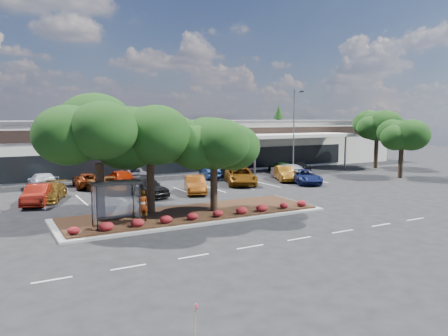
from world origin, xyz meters
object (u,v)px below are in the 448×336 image
light_pole (294,139)px  survey_stake (196,317)px  car_0 (38,195)px  car_1 (50,192)px

light_pole → survey_stake: 37.10m
car_0 → light_pole: bearing=24.2°
light_pole → car_1: light_pole is taller
car_0 → car_1: car_0 is taller
car_0 → car_1: bearing=70.1°
car_0 → car_1: size_ratio=0.98×
car_1 → light_pole: bearing=24.1°
car_0 → car_1: (1.04, 1.33, -0.08)m
light_pole → car_0: light_pole is taller
light_pole → car_0: 27.14m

